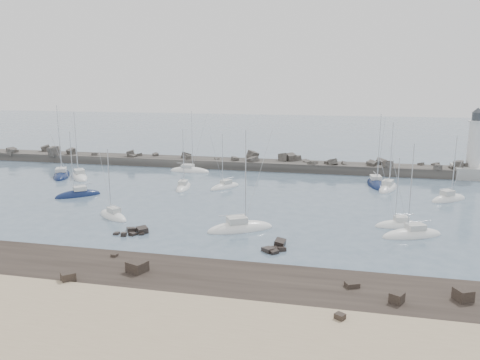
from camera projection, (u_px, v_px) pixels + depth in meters
The scene contains 20 objects.
ground at pixel (186, 215), 67.49m from camera, with size 400.00×400.00×0.00m, color #4B6075.
sand_strip at pixel (52, 327), 36.97m from camera, with size 140.00×14.00×1.00m, color tan.
rock_shelf at pixel (113, 276), 46.51m from camera, with size 140.00×12.00×1.76m.
rock_cluster_near at pixel (136, 233), 59.83m from camera, with size 4.23×3.32×1.37m.
rock_cluster_far at pixel (275, 249), 53.93m from camera, with size 2.91×4.04×1.58m.
breakwater at pixel (211, 165), 105.24m from camera, with size 115.00×7.46×5.31m.
lighthouse at pixel (473, 162), 93.01m from camera, with size 7.00×7.00×14.60m.
sailboat_1 at pixel (79, 177), 93.23m from camera, with size 8.00×8.49×14.21m.
sailboat_2 at pixel (78, 195), 78.65m from camera, with size 7.03×6.65×11.88m.
sailboat_3 at pixel (183, 187), 84.38m from camera, with size 3.20×7.44×11.48m.
sailboat_4 at pixel (190, 171), 99.55m from camera, with size 8.91×3.09×13.77m.
sailboat_5 at pixel (113, 216), 66.43m from camera, with size 6.61×5.41×10.69m.
sailboat_6 at pixel (225, 187), 84.65m from camera, with size 5.42×6.67×10.64m.
sailboat_7 at pixel (240, 229), 60.89m from camera, with size 9.10×6.87×14.20m.
sailboat_8 at pixel (376, 184), 86.71m from camera, with size 4.03×9.33×14.32m.
sailboat_9 at pixel (399, 226), 62.29m from camera, with size 6.59×3.47×10.16m.
sailboat_10 at pixel (388, 188), 83.53m from camera, with size 4.91×8.45×12.95m.
sailboat_11 at pixel (412, 235), 58.49m from camera, with size 8.31×5.53×12.68m.
sailboat_12 at pixel (448, 200), 75.78m from camera, with size 6.97×6.06×11.55m.
sailboat_13 at pixel (62, 176), 94.84m from camera, with size 7.17×10.07×15.38m.
Camera 1 is at (21.90, -61.61, 19.18)m, focal length 35.00 mm.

